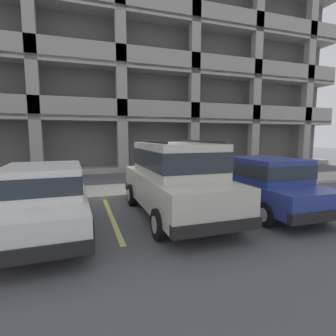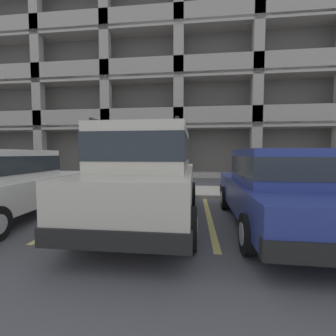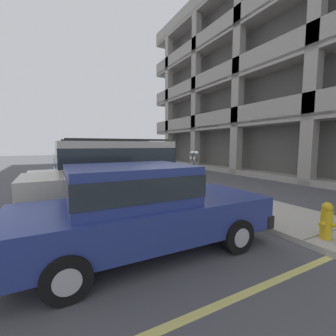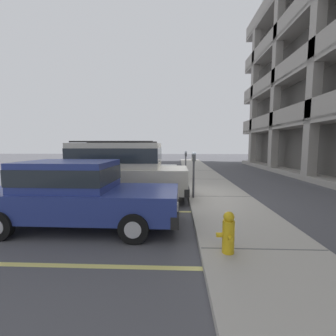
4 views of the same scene
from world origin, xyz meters
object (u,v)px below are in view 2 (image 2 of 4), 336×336
Objects in this scene: dark_hatchback at (278,187)px; parking_garage at (183,99)px; red_sedan at (7,183)px; parking_meter_near at (166,159)px; fire_hydrant at (287,184)px; silver_suv at (150,171)px; parking_meter_far at (2,162)px.

parking_garage is (-2.56, 14.48, 5.21)m from dark_hatchback.
parking_meter_near is at bearing 40.45° from red_sedan.
red_sedan is at bearing -178.98° from dark_hatchback.
silver_suv is at bearing -144.04° from fire_hydrant.
fire_hydrant is (3.94, 0.30, -0.81)m from parking_meter_near.
parking_meter_near reaches higher than fire_hydrant.
parking_meter_near is at bearing 0.42° from parking_meter_far.
parking_garage reaches higher than parking_meter_near.
parking_garage is (5.92, 11.67, 4.86)m from parking_meter_far.
silver_suv is 3.39× the size of parking_meter_far.
parking_meter_near is 12.56m from parking_garage.
fire_hydrant is at bearing 4.31° from parking_meter_near.
fire_hydrant is (1.39, 3.15, -0.36)m from dark_hatchback.
parking_meter_near is 2.22× the size of fire_hydrant.
dark_hatchback reaches higher than parking_meter_far.
silver_suv is at bearing 3.72° from red_sedan.
parking_meter_near is at bearing 89.05° from silver_suv.
silver_suv is at bearing -23.28° from parking_meter_far.
red_sedan and dark_hatchback have the same top height.
parking_meter_near is (3.19, 2.88, 0.45)m from red_sedan.
parking_meter_near reaches higher than red_sedan.
parking_garage is 45.71× the size of fire_hydrant.
parking_meter_far reaches higher than fire_hydrant.
fire_hydrant is at bearing -70.74° from parking_garage.
fire_hydrant is (7.13, 3.18, -0.36)m from red_sedan.
silver_suv is 6.43m from parking_meter_far.
parking_meter_near is at bearing -175.69° from fire_hydrant.
parking_garage reaches higher than silver_suv.
parking_meter_far is 0.04× the size of parking_garage.
dark_hatchback is 0.14× the size of parking_garage.
fire_hydrant is at bearing 66.91° from dark_hatchback.
silver_suv is at bearing -90.06° from parking_garage.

